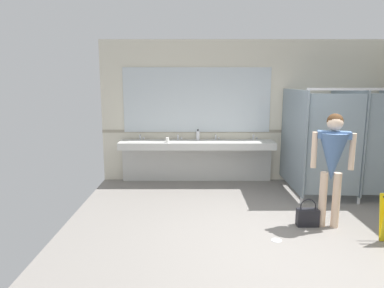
# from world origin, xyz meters

# --- Properties ---
(ground_plane) EXTENTS (6.11, 6.03, 0.10)m
(ground_plane) POSITION_xyz_m (0.00, 0.00, -0.05)
(ground_plane) COLOR gray
(wall_back) EXTENTS (6.11, 0.12, 2.90)m
(wall_back) POSITION_xyz_m (0.00, 2.78, 1.45)
(wall_back) COLOR beige
(wall_back) RESTS_ON ground_plane
(wall_back_tile_band) EXTENTS (6.11, 0.01, 0.06)m
(wall_back_tile_band) POSITION_xyz_m (0.00, 2.71, 1.05)
(wall_back_tile_band) COLOR #9E937F
(wall_back_tile_band) RESTS_ON wall_back
(vanity_counter) EXTENTS (3.12, 0.53, 1.00)m
(vanity_counter) POSITION_xyz_m (-1.08, 2.52, 0.64)
(vanity_counter) COLOR silver
(vanity_counter) RESTS_ON ground_plane
(mirror_panel) EXTENTS (3.02, 0.02, 1.32)m
(mirror_panel) POSITION_xyz_m (-1.08, 2.70, 1.70)
(mirror_panel) COLOR silver
(mirror_panel) RESTS_ON wall_back
(bathroom_stalls) EXTENTS (2.02, 1.55, 1.97)m
(bathroom_stalls) POSITION_xyz_m (1.68, 1.73, 1.03)
(bathroom_stalls) COLOR gray
(bathroom_stalls) RESTS_ON ground_plane
(person_standing) EXTENTS (0.56, 0.48, 1.64)m
(person_standing) POSITION_xyz_m (0.79, 0.29, 1.04)
(person_standing) COLOR beige
(person_standing) RESTS_ON ground_plane
(handbag) EXTENTS (0.31, 0.14, 0.41)m
(handbag) POSITION_xyz_m (0.50, 0.31, 0.14)
(handbag) COLOR black
(handbag) RESTS_ON ground_plane
(soap_dispenser) EXTENTS (0.07, 0.07, 0.22)m
(soap_dispenser) POSITION_xyz_m (-1.06, 2.59, 0.98)
(soap_dispenser) COLOR white
(soap_dispenser) RESTS_ON vanity_counter
(paper_cup) EXTENTS (0.07, 0.07, 0.09)m
(paper_cup) POSITION_xyz_m (-1.67, 2.30, 0.93)
(paper_cup) COLOR white
(paper_cup) RESTS_ON vanity_counter
(floor_drain_cover) EXTENTS (0.14, 0.14, 0.01)m
(floor_drain_cover) POSITION_xyz_m (-0.06, -0.16, 0.00)
(floor_drain_cover) COLOR #B7BABF
(floor_drain_cover) RESTS_ON ground_plane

